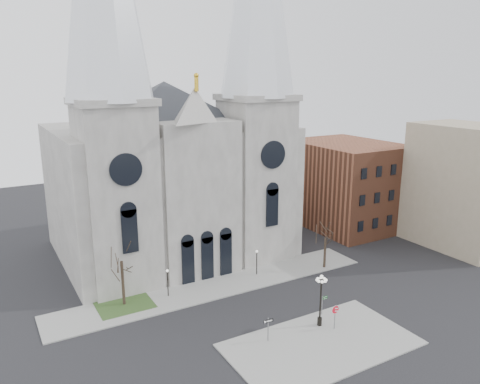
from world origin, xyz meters
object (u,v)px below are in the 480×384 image
globe_lamp (321,294)px  street_name_sign (323,303)px  stop_sign (335,312)px  one_way_sign (268,326)px

globe_lamp → street_name_sign: bearing=43.5°
stop_sign → one_way_sign: size_ratio=1.07×
globe_lamp → street_name_sign: (1.68, 1.59, -2.22)m
stop_sign → street_name_sign: stop_sign is taller
stop_sign → street_name_sign: bearing=97.7°
one_way_sign → street_name_sign: bearing=14.2°
street_name_sign → stop_sign: bearing=-104.8°
stop_sign → one_way_sign: (-7.00, 1.47, -0.22)m
globe_lamp → street_name_sign: size_ratio=2.61×
globe_lamp → one_way_sign: bearing=178.1°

